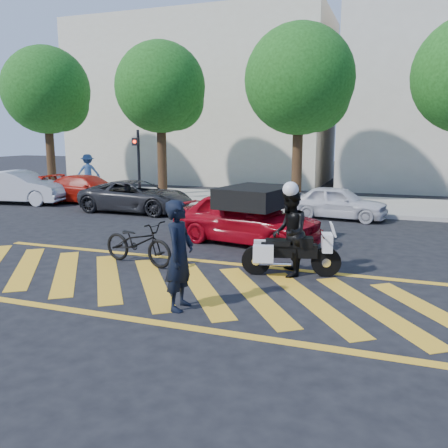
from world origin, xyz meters
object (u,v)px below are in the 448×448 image
(officer_bike, at_px, (180,255))
(parked_left, at_px, (88,189))
(parked_mid_left, at_px, (136,196))
(red_convertible, at_px, (246,218))
(parked_far_left, at_px, (20,187))
(police_motorcycle, at_px, (290,252))
(bicycle, at_px, (138,242))
(officer_moto, at_px, (289,233))
(parked_mid_right, at_px, (338,202))

(officer_bike, bearing_deg, parked_left, 39.29)
(officer_bike, distance_m, parked_mid_left, 10.83)
(red_convertible, height_order, parked_mid_left, red_convertible)
(officer_bike, bearing_deg, parked_far_left, 49.94)
(parked_far_left, height_order, parked_left, parked_far_left)
(police_motorcycle, bearing_deg, bicycle, 171.02)
(officer_moto, xyz_separation_m, parked_far_left, (-13.45, 6.59, -0.23))
(police_motorcycle, bearing_deg, officer_bike, -131.97)
(police_motorcycle, distance_m, parked_mid_right, 7.50)
(officer_moto, height_order, red_convertible, officer_moto)
(parked_mid_right, bearing_deg, parked_left, 95.98)
(officer_bike, bearing_deg, parked_mid_right, -11.46)
(parked_mid_left, bearing_deg, parked_far_left, 88.00)
(officer_bike, xyz_separation_m, parked_mid_left, (-6.07, 8.96, -0.35))
(bicycle, relative_size, parked_mid_right, 0.57)
(officer_moto, bearing_deg, bicycle, -98.82)
(officer_moto, bearing_deg, parked_mid_right, 164.57)
(red_convertible, xyz_separation_m, parked_left, (-8.91, 5.11, -0.12))
(red_convertible, distance_m, parked_far_left, 12.32)
(bicycle, relative_size, parked_far_left, 0.46)
(parked_mid_right, bearing_deg, parked_mid_left, 105.88)
(parked_mid_left, relative_size, parked_mid_right, 1.28)
(bicycle, height_order, parked_mid_right, parked_mid_right)
(parked_left, relative_size, parked_mid_left, 0.95)
(officer_bike, distance_m, police_motorcycle, 3.01)
(bicycle, distance_m, parked_mid_left, 7.71)
(parked_mid_right, bearing_deg, bicycle, 161.70)
(parked_mid_left, bearing_deg, bicycle, -149.12)
(bicycle, relative_size, police_motorcycle, 0.95)
(police_motorcycle, distance_m, parked_mid_left, 9.80)
(bicycle, distance_m, police_motorcycle, 3.58)
(parked_far_left, bearing_deg, police_motorcycle, -123.51)
(parked_far_left, relative_size, parked_left, 1.03)
(officer_bike, xyz_separation_m, parked_far_left, (-12.07, 9.22, -0.26))
(red_convertible, bearing_deg, bicycle, 160.71)
(officer_bike, xyz_separation_m, bicycle, (-2.17, 2.31, -0.45))
(parked_mid_right, bearing_deg, police_motorcycle, -174.06)
(officer_moto, xyz_separation_m, parked_mid_left, (-7.45, 6.33, -0.33))
(parked_left, bearing_deg, parked_mid_left, -112.34)
(bicycle, xyz_separation_m, parked_mid_right, (3.73, 7.81, 0.07))
(officer_bike, distance_m, officer_moto, 2.97)
(police_motorcycle, bearing_deg, parked_mid_right, 74.68)
(bicycle, distance_m, red_convertible, 3.43)
(parked_mid_left, bearing_deg, parked_left, 67.16)
(red_convertible, relative_size, parked_far_left, 0.99)
(officer_moto, bearing_deg, parked_left, -139.87)
(bicycle, height_order, officer_moto, officer_moto)
(bicycle, height_order, parked_mid_left, parked_mid_left)
(parked_mid_left, bearing_deg, police_motorcycle, -129.85)
(parked_far_left, distance_m, parked_mid_left, 6.01)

